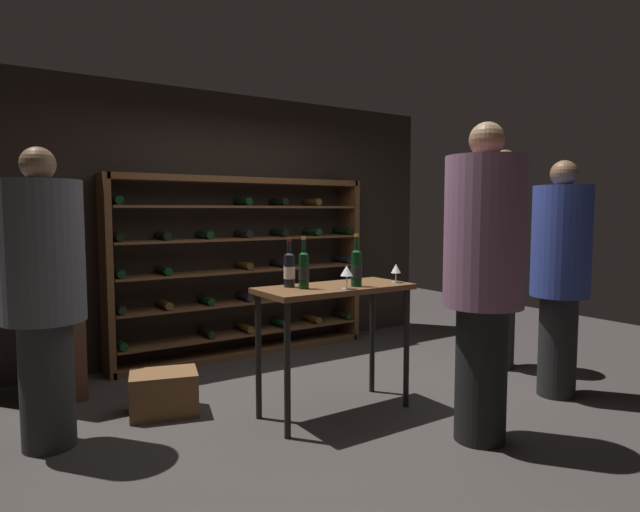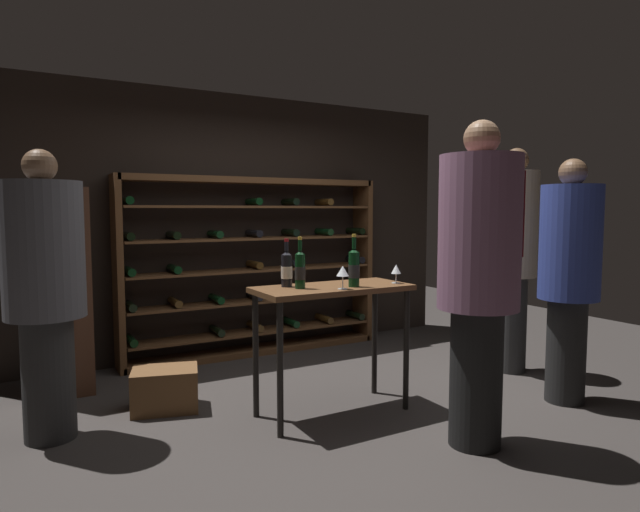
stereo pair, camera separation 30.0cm
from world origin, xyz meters
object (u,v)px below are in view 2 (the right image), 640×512
(wine_crate, at_px, (165,389))
(wine_bottle_amber_reserve, at_px, (354,268))
(person_guest_plum_blouse, at_px, (514,249))
(wine_bottle_red_label, at_px, (287,269))
(person_guest_khaki, at_px, (45,283))
(display_cabinet, at_px, (61,292))
(wine_bottle_black_capsule, at_px, (300,269))
(wine_rack, at_px, (255,268))
(person_host_in_suit, at_px, (569,270))
(wine_glass_stemmed_left, at_px, (396,270))
(wine_glass_stemmed_center, at_px, (343,272))
(tasting_table, at_px, (333,303))
(person_bystander_red_print, at_px, (479,270))

(wine_crate, relative_size, wine_bottle_amber_reserve, 1.26)
(person_guest_plum_blouse, bearing_deg, wine_bottle_amber_reserve, 36.26)
(person_guest_plum_blouse, height_order, wine_bottle_red_label, person_guest_plum_blouse)
(person_guest_khaki, bearing_deg, wine_bottle_red_label, 171.91)
(display_cabinet, bearing_deg, wine_bottle_black_capsule, -45.30)
(wine_rack, bearing_deg, person_host_in_suit, -58.67)
(wine_glass_stemmed_left, bearing_deg, wine_bottle_red_label, 163.10)
(wine_glass_stemmed_center, bearing_deg, display_cabinet, 135.83)
(display_cabinet, relative_size, wine_glass_stemmed_center, 10.18)
(display_cabinet, distance_m, wine_bottle_black_capsule, 2.06)
(tasting_table, relative_size, person_bystander_red_print, 0.56)
(wine_crate, bearing_deg, display_cabinet, 129.18)
(person_guest_plum_blouse, bearing_deg, wine_glass_stemmed_center, 37.75)
(wine_crate, xyz_separation_m, wine_glass_stemmed_left, (1.56, -0.79, 0.90))
(wine_rack, distance_m, wine_bottle_amber_reserve, 1.99)
(tasting_table, xyz_separation_m, person_guest_khaki, (-1.86, 0.53, 0.22))
(person_guest_khaki, bearing_deg, wine_glass_stemmed_center, 165.23)
(person_guest_khaki, distance_m, wine_bottle_black_capsule, 1.67)
(person_guest_plum_blouse, xyz_separation_m, wine_bottle_black_capsule, (-2.26, -0.08, -0.06))
(wine_glass_stemmed_center, bearing_deg, person_guest_khaki, 158.94)
(person_host_in_suit, distance_m, display_cabinet, 4.05)
(person_guest_plum_blouse, bearing_deg, wine_bottle_black_capsule, 32.47)
(wine_crate, xyz_separation_m, wine_bottle_amber_reserve, (1.18, -0.79, 0.94))
(tasting_table, bearing_deg, wine_glass_stemmed_left, -13.10)
(wine_rack, relative_size, person_host_in_suit, 1.46)
(person_guest_khaki, bearing_deg, display_cabinet, -92.89)
(person_guest_khaki, xyz_separation_m, person_host_in_suit, (3.58, -1.22, 0.01))
(person_guest_khaki, bearing_deg, wine_bottle_black_capsule, 167.98)
(person_bystander_red_print, height_order, wine_bottle_red_label, person_bystander_red_print)
(wine_rack, relative_size, tasting_table, 2.41)
(wine_bottle_amber_reserve, bearing_deg, wine_bottle_black_capsule, 163.62)
(person_bystander_red_print, bearing_deg, wine_crate, -161.13)
(person_host_in_suit, bearing_deg, wine_rack, 27.79)
(wine_crate, xyz_separation_m, wine_bottle_black_capsule, (0.80, -0.67, 0.93))
(person_guest_khaki, distance_m, person_host_in_suit, 3.78)
(wine_bottle_red_label, relative_size, wine_glass_stemmed_center, 2.11)
(wine_bottle_red_label, relative_size, wine_glass_stemmed_left, 2.43)
(person_bystander_red_print, distance_m, person_host_in_suit, 1.23)
(wine_glass_stemmed_left, bearing_deg, display_cabinet, 144.49)
(wine_rack, height_order, display_cabinet, wine_rack)
(wine_rack, height_order, person_host_in_suit, person_host_in_suit)
(tasting_table, height_order, wine_glass_stemmed_left, wine_glass_stemmed_left)
(wine_glass_stemmed_center, bearing_deg, person_guest_plum_blouse, 7.35)
(wine_bottle_black_capsule, height_order, wine_glass_stemmed_center, wine_bottle_black_capsule)
(person_guest_khaki, bearing_deg, wine_crate, -163.01)
(person_bystander_red_print, height_order, wine_bottle_black_capsule, person_bystander_red_print)
(person_guest_plum_blouse, height_order, wine_glass_stemmed_left, person_guest_plum_blouse)
(tasting_table, distance_m, wine_glass_stemmed_left, 0.56)
(person_guest_khaki, xyz_separation_m, wine_bottle_amber_reserve, (1.97, -0.64, 0.05))
(wine_glass_stemmed_left, bearing_deg, wine_rack, 99.41)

